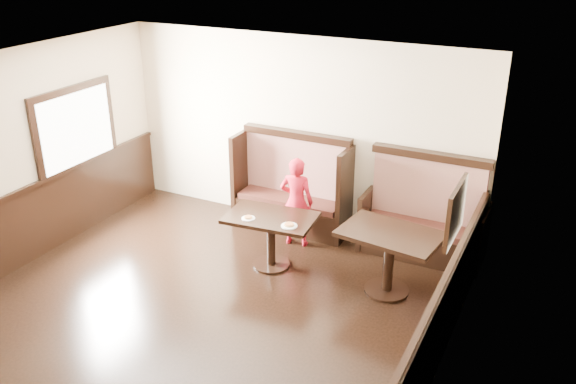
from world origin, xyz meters
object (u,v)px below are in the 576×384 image
Objects in this scene: table_main at (271,228)px; booth_neighbor at (423,223)px; booth_main at (293,194)px; table_neighbor at (390,248)px; child at (296,202)px.

booth_neighbor is at bearing 29.69° from table_main.
booth_main is 1.38× the size of table_neighbor.
booth_main is 0.57m from child.
table_main is at bearing -77.74° from booth_main.
child is at bearing 82.18° from table_main.
booth_neighbor is 1.11m from table_neighbor.
table_main is 0.71m from child.
booth_main is 1.95m from booth_neighbor.
booth_main is at bearing 97.09° from table_main.
table_neighbor is at bearing 148.65° from child.
child is at bearing -163.94° from booth_neighbor.
booth_main is 1.06× the size of booth_neighbor.
booth_main is 2.13m from table_neighbor.
booth_main reaches higher than child.
booth_main is 1.46× the size of table_main.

